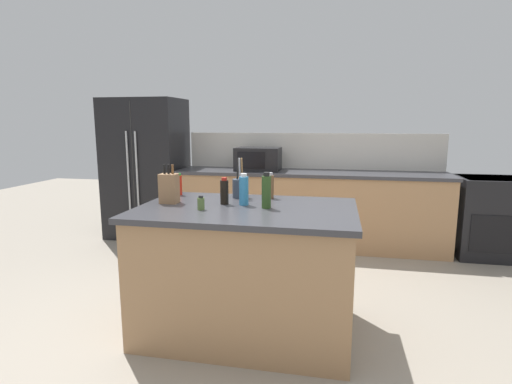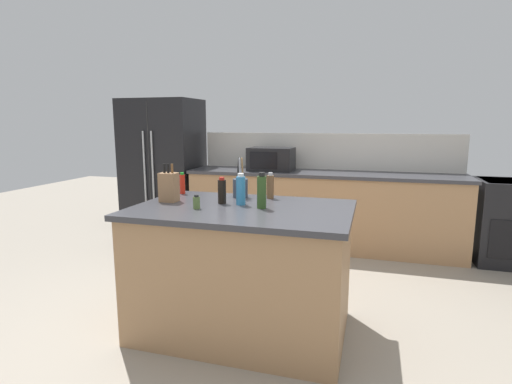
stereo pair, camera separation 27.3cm
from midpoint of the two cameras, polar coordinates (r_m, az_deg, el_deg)
ground_plane at (r=3.18m, az=0.71°, el=-19.01°), size 14.00×14.00×0.00m
back_counter_run at (r=5.01m, az=10.92°, el=-2.53°), size 3.32×0.66×0.94m
wall_backsplash at (r=5.22m, az=11.51°, el=5.70°), size 3.28×0.03×0.46m
kitchen_island at (r=2.98m, az=0.73°, el=-11.02°), size 1.55×1.01×0.94m
refrigerator at (r=5.62m, az=-11.75°, el=3.44°), size 0.99×0.75×1.84m
microwave at (r=5.02m, az=3.75°, el=4.72°), size 0.55×0.39×0.29m
knife_block at (r=3.06m, az=-9.87°, el=0.71°), size 0.13×0.10×0.29m
utensil_crock at (r=3.19m, az=0.19°, el=0.66°), size 0.12×0.12×0.32m
olive_oil_bottle at (r=2.78m, az=3.61°, el=0.04°), size 0.07×0.07×0.25m
dish_soap_bottle at (r=2.90m, az=0.49°, el=0.27°), size 0.07×0.07×0.23m
spice_jar_oregano at (r=2.79m, az=-5.74°, el=-1.51°), size 0.05×0.05×0.10m
soy_sauce_bottle at (r=2.95m, az=-2.25°, el=0.10°), size 0.06×0.06×0.20m
pepper_grinder at (r=3.16m, az=4.54°, el=0.80°), size 0.06×0.06×0.21m
hot_sauce_bottle at (r=3.39m, az=-8.23°, el=1.16°), size 0.04×0.04×0.18m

